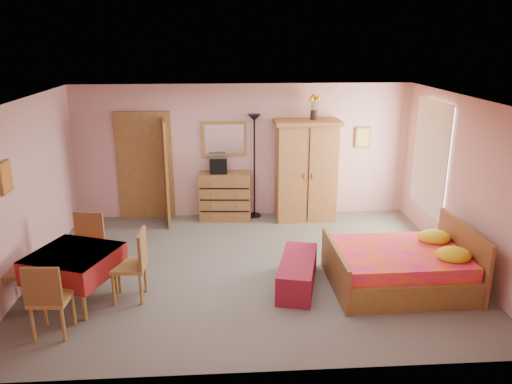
{
  "coord_description": "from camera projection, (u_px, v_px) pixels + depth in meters",
  "views": [
    {
      "loc": [
        -0.4,
        -7.02,
        3.44
      ],
      "look_at": [
        0.1,
        0.3,
        1.15
      ],
      "focal_mm": 35.0,
      "sensor_mm": 36.0,
      "label": 1
    }
  ],
  "objects": [
    {
      "name": "picture_left",
      "position": [
        5.0,
        177.0,
        6.45
      ],
      "size": [
        0.04,
        0.32,
        0.42
      ],
      "primitive_type": "cube",
      "color": "orange",
      "rests_on": "wall_left"
    },
    {
      "name": "chair_east",
      "position": [
        128.0,
        266.0,
        6.72
      ],
      "size": [
        0.45,
        0.45,
        0.98
      ],
      "primitive_type": "cube",
      "rotation": [
        0.0,
        0.0,
        1.55
      ],
      "color": "#AE803B",
      "rests_on": "floor"
    },
    {
      "name": "wall_left",
      "position": [
        24.0,
        193.0,
        7.14
      ],
      "size": [
        0.1,
        5.0,
        2.6
      ],
      "primitive_type": "cube",
      "color": "#D29899",
      "rests_on": "floor"
    },
    {
      "name": "sunflower_vase",
      "position": [
        314.0,
        107.0,
        9.3
      ],
      "size": [
        0.2,
        0.2,
        0.47
      ],
      "primitive_type": "cube",
      "rotation": [
        0.0,
        0.0,
        -0.08
      ],
      "color": "yellow",
      "rests_on": "wardrobe"
    },
    {
      "name": "doorway",
      "position": [
        146.0,
        167.0,
        9.66
      ],
      "size": [
        1.06,
        0.12,
        2.15
      ],
      "primitive_type": "cube",
      "color": "#9E6B35",
      "rests_on": "floor"
    },
    {
      "name": "floor_lamp",
      "position": [
        254.0,
        167.0,
        9.7
      ],
      "size": [
        0.3,
        0.3,
        2.04
      ],
      "primitive_type": "cube",
      "rotation": [
        0.0,
        0.0,
        -0.15
      ],
      "color": "black",
      "rests_on": "floor"
    },
    {
      "name": "bed",
      "position": [
        399.0,
        257.0,
        7.08
      ],
      "size": [
        1.97,
        1.56,
        0.9
      ],
      "primitive_type": "cube",
      "rotation": [
        0.0,
        0.0,
        0.01
      ],
      "color": "#E7166C",
      "rests_on": "floor"
    },
    {
      "name": "chair_west",
      "position": [
        15.0,
        271.0,
        6.56
      ],
      "size": [
        0.49,
        0.49,
        0.98
      ],
      "primitive_type": "cube",
      "rotation": [
        0.0,
        0.0,
        -1.46
      ],
      "color": "olive",
      "rests_on": "floor"
    },
    {
      "name": "chest_of_drawers",
      "position": [
        225.0,
        196.0,
        9.75
      ],
      "size": [
        1.02,
        0.56,
        0.93
      ],
      "primitive_type": "cube",
      "rotation": [
        0.0,
        0.0,
        -0.07
      ],
      "color": "#905E31",
      "rests_on": "floor"
    },
    {
      "name": "floor",
      "position": [
        251.0,
        269.0,
        7.74
      ],
      "size": [
        6.5,
        6.5,
        0.0
      ],
      "primitive_type": "plane",
      "color": "slate",
      "rests_on": "ground"
    },
    {
      "name": "bench",
      "position": [
        298.0,
        273.0,
        7.12
      ],
      "size": [
        0.76,
        1.34,
        0.42
      ],
      "primitive_type": "cube",
      "rotation": [
        0.0,
        0.0,
        -0.25
      ],
      "color": "maroon",
      "rests_on": "floor"
    },
    {
      "name": "wall_back",
      "position": [
        243.0,
        151.0,
        9.73
      ],
      "size": [
        6.5,
        0.1,
        2.6
      ],
      "primitive_type": "cube",
      "color": "#D29899",
      "rests_on": "floor"
    },
    {
      "name": "chair_south",
      "position": [
        51.0,
        297.0,
        5.92
      ],
      "size": [
        0.46,
        0.46,
        0.97
      ],
      "primitive_type": "cube",
      "rotation": [
        0.0,
        0.0,
        -0.06
      ],
      "color": "#AD7E3A",
      "rests_on": "floor"
    },
    {
      "name": "dining_table",
      "position": [
        76.0,
        277.0,
        6.66
      ],
      "size": [
        1.29,
        1.29,
        0.74
      ],
      "primitive_type": "cube",
      "rotation": [
        0.0,
        0.0,
        -0.36
      ],
      "color": "maroon",
      "rests_on": "floor"
    },
    {
      "name": "wall_right",
      "position": [
        464.0,
        184.0,
        7.56
      ],
      "size": [
        0.1,
        5.0,
        2.6
      ],
      "primitive_type": "cube",
      "color": "#D29899",
      "rests_on": "floor"
    },
    {
      "name": "stereo",
      "position": [
        218.0,
        165.0,
        9.54
      ],
      "size": [
        0.33,
        0.25,
        0.31
      ],
      "primitive_type": "cube",
      "rotation": [
        0.0,
        0.0,
        -0.03
      ],
      "color": "black",
      "rests_on": "chest_of_drawers"
    },
    {
      "name": "wall_front",
      "position": [
        265.0,
        261.0,
        4.97
      ],
      "size": [
        6.5,
        0.1,
        2.6
      ],
      "primitive_type": "cube",
      "color": "#D29899",
      "rests_on": "floor"
    },
    {
      "name": "chair_north",
      "position": [
        85.0,
        248.0,
        7.27
      ],
      "size": [
        0.51,
        0.51,
        0.98
      ],
      "primitive_type": "cube",
      "rotation": [
        0.0,
        0.0,
        2.99
      ],
      "color": "#AA7D39",
      "rests_on": "floor"
    },
    {
      "name": "picture_back",
      "position": [
        363.0,
        137.0,
        9.78
      ],
      "size": [
        0.3,
        0.04,
        0.4
      ],
      "primitive_type": "cube",
      "color": "#D8BF59",
      "rests_on": "wall_back"
    },
    {
      "name": "wall_mirror",
      "position": [
        224.0,
        139.0,
        9.62
      ],
      "size": [
        0.87,
        0.09,
        0.69
      ],
      "primitive_type": "cube",
      "rotation": [
        0.0,
        0.0,
        0.05
      ],
      "color": "white",
      "rests_on": "wall_back"
    },
    {
      "name": "wardrobe",
      "position": [
        306.0,
        171.0,
        9.59
      ],
      "size": [
        1.26,
        0.68,
        1.95
      ],
      "primitive_type": "cube",
      "rotation": [
        0.0,
        0.0,
        0.03
      ],
      "color": "#AC6E3A",
      "rests_on": "floor"
    },
    {
      "name": "window",
      "position": [
        431.0,
        157.0,
        8.65
      ],
      "size": [
        0.08,
        1.4,
        1.95
      ],
      "primitive_type": "cube",
      "color": "white",
      "rests_on": "wall_right"
    },
    {
      "name": "ceiling",
      "position": [
        250.0,
        100.0,
        6.96
      ],
      "size": [
        6.5,
        6.5,
        0.0
      ],
      "primitive_type": "plane",
      "rotation": [
        3.14,
        0.0,
        0.0
      ],
      "color": "brown",
      "rests_on": "wall_back"
    }
  ]
}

